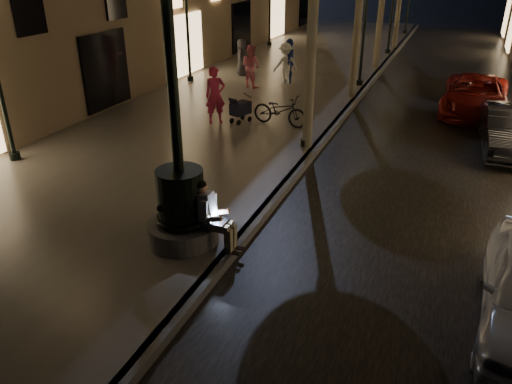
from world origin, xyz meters
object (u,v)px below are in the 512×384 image
at_px(lamp_curb_a, 310,39).
at_px(pedestrian_blue, 289,61).
at_px(lamp_left_b, 186,8).
at_px(stroller, 240,108).
at_px(car_second, 509,130).
at_px(pedestrian_pink, 251,66).
at_px(fountain_lamppost, 181,194).
at_px(pedestrian_dark, 242,57).
at_px(bicycle, 280,110).
at_px(seated_man_laptop, 210,213).
at_px(car_third, 475,96).
at_px(lamp_curb_b, 366,10).
at_px(pedestrian_red, 215,95).
at_px(pedestrian_white, 285,64).

distance_m(lamp_curb_a, pedestrian_blue, 8.09).
distance_m(lamp_left_b, stroller, 6.95).
height_order(car_second, pedestrian_pink, pedestrian_pink).
height_order(fountain_lamppost, pedestrian_dark, fountain_lamppost).
relative_size(lamp_curb_a, pedestrian_pink, 2.75).
relative_size(pedestrian_dark, bicycle, 0.85).
relative_size(car_second, pedestrian_dark, 2.45).
height_order(seated_man_laptop, lamp_curb_a, lamp_curb_a).
relative_size(fountain_lamppost, lamp_left_b, 1.08).
relative_size(fountain_lamppost, car_third, 1.09).
bearing_deg(pedestrian_pink, lamp_curb_b, -133.43).
bearing_deg(car_second, pedestrian_blue, 146.77).
bearing_deg(car_second, pedestrian_red, -174.63).
height_order(lamp_left_b, pedestrian_red, lamp_left_b).
height_order(lamp_curb_a, lamp_left_b, same).
xyz_separation_m(seated_man_laptop, pedestrian_blue, (-2.84, 13.24, 0.21)).
xyz_separation_m(car_third, pedestrian_red, (-7.96, -4.99, 0.46)).
distance_m(car_second, pedestrian_red, 9.01).
relative_size(lamp_curb_a, car_second, 1.21).
height_order(fountain_lamppost, bicycle, fountain_lamppost).
bearing_deg(seated_man_laptop, car_third, 68.87).
height_order(lamp_curb_a, stroller, lamp_curb_a).
xyz_separation_m(lamp_curb_a, car_second, (5.50, 2.31, -2.58)).
height_order(lamp_curb_b, car_second, lamp_curb_b).
bearing_deg(bicycle, lamp_left_b, 59.74).
bearing_deg(pedestrian_pink, pedestrian_dark, -37.73).
bearing_deg(pedestrian_red, seated_man_laptop, -103.75).
height_order(car_third, pedestrian_white, pedestrian_white).
height_order(car_second, pedestrian_blue, pedestrian_blue).
xyz_separation_m(seated_man_laptop, car_third, (4.64, 12.01, -0.26)).
height_order(pedestrian_blue, pedestrian_dark, pedestrian_blue).
bearing_deg(lamp_curb_a, pedestrian_red, 163.36).
xyz_separation_m(pedestrian_blue, bicycle, (1.59, -5.70, -0.43)).
xyz_separation_m(car_third, bicycle, (-5.89, -4.47, 0.04)).
height_order(lamp_left_b, pedestrian_dark, lamp_left_b).
height_order(fountain_lamppost, car_second, fountain_lamppost).
xyz_separation_m(seated_man_laptop, pedestrian_white, (-2.93, 12.97, 0.14)).
distance_m(pedestrian_blue, bicycle, 5.94).
distance_m(pedestrian_white, pedestrian_blue, 0.30).
relative_size(pedestrian_red, pedestrian_dark, 1.14).
distance_m(lamp_left_b, pedestrian_white, 4.73).
height_order(lamp_curb_b, pedestrian_white, lamp_curb_b).
height_order(lamp_curb_b, car_third, lamp_curb_b).
bearing_deg(bicycle, pedestrian_dark, 40.28).
xyz_separation_m(fountain_lamppost, pedestrian_pink, (-3.45, 11.89, -0.14)).
xyz_separation_m(pedestrian_white, pedestrian_blue, (0.09, 0.27, 0.07)).
bearing_deg(seated_man_laptop, bicycle, 99.39).
distance_m(fountain_lamppost, seated_man_laptop, 0.68).
xyz_separation_m(pedestrian_red, pedestrian_blue, (0.48, 6.22, 0.01)).
relative_size(pedestrian_blue, bicycle, 0.98).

